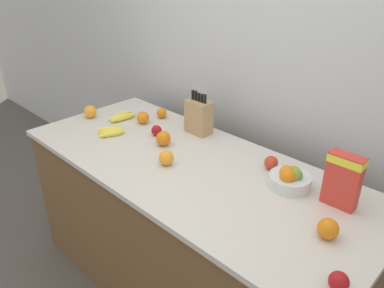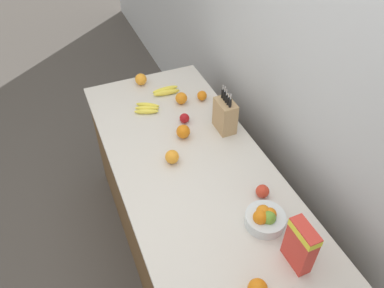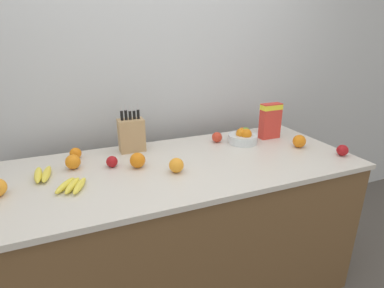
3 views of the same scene
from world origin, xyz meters
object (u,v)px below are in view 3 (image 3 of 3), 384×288
(knife_block, at_px, (132,135))
(orange_mid_right, at_px, (138,160))
(banana_bunch_right, at_px, (42,174))
(apple_near_bananas, at_px, (217,137))
(fruit_bowl, at_px, (243,137))
(orange_mid_left, at_px, (73,162))
(apple_rear, at_px, (112,162))
(orange_near_bowl, at_px, (299,141))
(apple_middle, at_px, (342,150))
(orange_by_cereal, at_px, (176,165))
(cereal_box, at_px, (270,119))
(banana_bunch_left, at_px, (72,186))
(orange_back_center, at_px, (76,153))

(knife_block, xyz_separation_m, orange_mid_right, (-0.03, -0.28, -0.07))
(banana_bunch_right, xyz_separation_m, apple_near_bananas, (1.11, 0.15, 0.02))
(fruit_bowl, bearing_deg, orange_mid_left, -179.41)
(apple_rear, distance_m, orange_near_bowl, 1.22)
(banana_bunch_right, height_order, apple_near_bananas, apple_near_bananas)
(apple_middle, xyz_separation_m, orange_by_cereal, (-1.04, 0.16, 0.01))
(orange_mid_left, bearing_deg, cereal_box, 1.55)
(cereal_box, bearing_deg, apple_middle, -65.83)
(orange_near_bowl, bearing_deg, orange_mid_right, 175.47)
(orange_mid_left, bearing_deg, orange_by_cereal, -26.66)
(banana_bunch_left, bearing_deg, apple_rear, 41.02)
(orange_near_bowl, bearing_deg, cereal_box, 105.47)
(banana_bunch_right, bearing_deg, banana_bunch_left, -52.85)
(apple_rear, xyz_separation_m, orange_back_center, (-0.19, 0.21, 0.00))
(banana_bunch_right, relative_size, orange_near_bowl, 2.35)
(knife_block, distance_m, orange_mid_left, 0.40)
(cereal_box, distance_m, orange_by_cereal, 0.88)
(apple_near_bananas, xyz_separation_m, orange_near_bowl, (0.47, -0.30, 0.01))
(apple_rear, distance_m, orange_by_cereal, 0.38)
(fruit_bowl, height_order, apple_near_bananas, fruit_bowl)
(orange_near_bowl, bearing_deg, apple_rear, 173.05)
(cereal_box, distance_m, apple_near_bananas, 0.42)
(orange_mid_left, bearing_deg, orange_near_bowl, -8.26)
(orange_by_cereal, xyz_separation_m, orange_mid_right, (-0.18, 0.14, 0.00))
(apple_rear, xyz_separation_m, orange_by_cereal, (0.32, -0.20, 0.01))
(knife_block, height_order, orange_mid_left, knife_block)
(fruit_bowl, bearing_deg, apple_middle, -44.02)
(banana_bunch_right, relative_size, orange_back_center, 2.90)
(cereal_box, bearing_deg, orange_by_cereal, -160.94)
(fruit_bowl, height_order, banana_bunch_right, fruit_bowl)
(cereal_box, bearing_deg, apple_rear, -176.14)
(orange_mid_right, bearing_deg, orange_near_bowl, -4.53)
(apple_rear, distance_m, orange_back_center, 0.28)
(orange_by_cereal, relative_size, orange_mid_left, 0.99)
(banana_bunch_right, height_order, orange_near_bowl, orange_near_bowl)
(orange_mid_left, bearing_deg, apple_rear, -15.76)
(fruit_bowl, xyz_separation_m, orange_near_bowl, (0.30, -0.22, -0.00))
(cereal_box, distance_m, banana_bunch_left, 1.40)
(banana_bunch_left, relative_size, orange_near_bowl, 2.24)
(apple_middle, distance_m, orange_mid_left, 1.62)
(orange_by_cereal, bearing_deg, orange_back_center, 140.71)
(cereal_box, bearing_deg, banana_bunch_left, -169.06)
(fruit_bowl, height_order, orange_near_bowl, fruit_bowl)
(apple_middle, bearing_deg, orange_back_center, 159.57)
(apple_middle, xyz_separation_m, orange_mid_left, (-1.56, 0.43, 0.01))
(orange_back_center, xyz_separation_m, orange_mid_left, (-0.02, -0.15, 0.01))
(knife_block, height_order, banana_bunch_right, knife_block)
(apple_rear, height_order, orange_mid_right, orange_mid_right)
(orange_near_bowl, bearing_deg, banana_bunch_left, -178.28)
(apple_middle, relative_size, orange_mid_right, 0.80)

